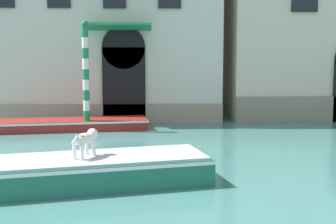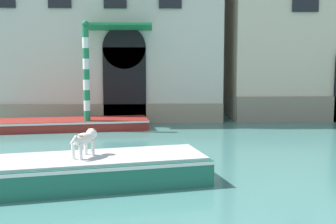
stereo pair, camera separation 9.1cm
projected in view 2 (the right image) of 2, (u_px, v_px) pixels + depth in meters
The scene contains 4 objects.
boat_foreground at pixel (82, 171), 11.83m from camera, with size 6.69×3.34×0.74m.
dog_on_deck at pixel (85, 139), 11.77m from camera, with size 0.61×0.98×0.70m.
boat_moored_near_palazzo at pixel (73, 124), 20.41m from camera, with size 6.71×2.62×0.45m.
mooring_pole_0 at pixel (86, 76), 19.75m from camera, with size 0.29×0.29×4.68m.
Camera 2 is at (5.18, -4.60, 3.39)m, focal length 50.00 mm.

